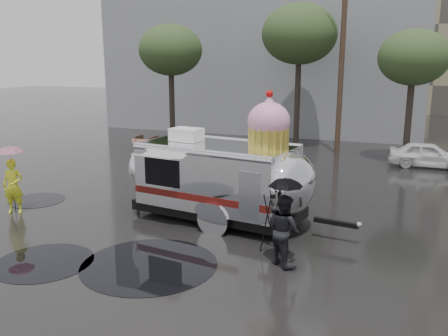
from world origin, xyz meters
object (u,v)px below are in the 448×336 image
at_px(person_left, 13,186).
at_px(person_right, 284,230).
at_px(tripod, 272,217).
at_px(airstream_trailer, 221,174).

relative_size(person_left, person_right, 1.01).
bearing_deg(tripod, airstream_trailer, 136.44).
xyz_separation_m(person_left, tripod, (8.90, -0.08, 0.04)).
xyz_separation_m(person_right, tripod, (-0.51, 0.74, 0.05)).
relative_size(airstream_trailer, person_right, 4.33).
bearing_deg(person_left, person_right, -26.79).
height_order(airstream_trailer, person_right, airstream_trailer).
xyz_separation_m(airstream_trailer, person_left, (-6.71, -1.78, -0.58)).
distance_m(person_right, tripod, 0.90).
height_order(airstream_trailer, person_left, airstream_trailer).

